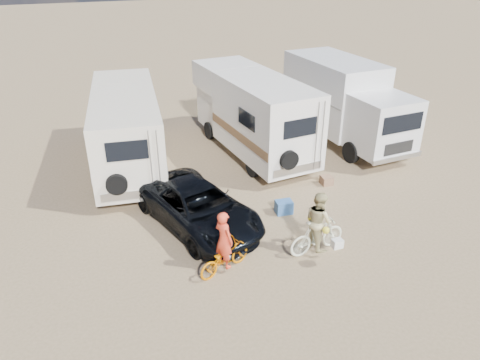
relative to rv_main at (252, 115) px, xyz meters
name	(u,v)px	position (x,y,z in m)	size (l,w,h in m)	color
ground	(341,239)	(0.07, -6.96, -1.61)	(140.00, 140.00, 0.00)	#8E7554
rv_main	(252,115)	(0.00, 0.00, 0.00)	(2.37, 7.01, 3.22)	silver
rv_left	(127,131)	(-5.03, 0.29, -0.14)	(2.33, 7.25, 2.95)	white
box_truck	(346,103)	(4.25, -0.29, 0.10)	(2.43, 6.88, 3.43)	silver
dark_suv	(198,207)	(-3.68, -4.75, -0.95)	(2.20, 4.76, 1.32)	black
bike_man	(224,258)	(-3.66, -7.13, -1.19)	(0.56, 1.61, 0.85)	#C66800
bike_woman	(317,236)	(-0.93, -7.23, -1.08)	(0.50, 1.77, 1.06)	beige
rider_man	(224,245)	(-3.66, -7.13, -0.79)	(0.60, 0.39, 1.64)	#E64126
rider_woman	(318,226)	(-0.93, -7.23, -0.75)	(0.83, 0.65, 1.72)	tan
bike_parked	(386,143)	(5.24, -2.07, -1.19)	(0.56, 1.60, 0.84)	black
cooler	(284,207)	(-0.89, -5.01, -1.40)	(0.54, 0.39, 0.43)	#315D9C
crate	(327,180)	(1.43, -3.75, -1.45)	(0.40, 0.40, 0.32)	brown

